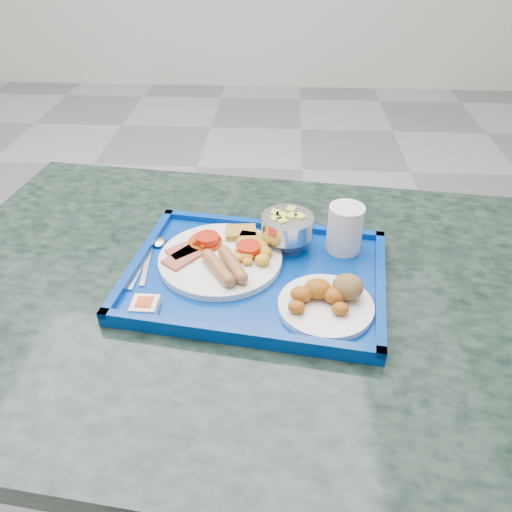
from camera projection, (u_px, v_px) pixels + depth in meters
The scene contains 10 objects.
floor at pixel (147, 308), 2.07m from camera, with size 6.00×6.00×0.00m, color #9D9D9F.
table at pixel (261, 364), 1.03m from camera, with size 1.37×0.99×0.80m.
tray at pixel (256, 276), 0.92m from camera, with size 0.51×0.40×0.03m.
main_plate at pixel (224, 256), 0.94m from camera, with size 0.23×0.23×0.04m.
bread_plate at pixel (328, 299), 0.83m from camera, with size 0.16×0.16×0.05m.
fruit_bowl at pixel (287, 226), 0.96m from camera, with size 0.10×0.10×0.07m.
juice_cup at pixel (345, 227), 0.95m from camera, with size 0.07×0.07×0.09m.
spoon at pixel (156, 248), 0.98m from camera, with size 0.03×0.16×0.01m.
knife at pixel (143, 260), 0.95m from camera, with size 0.01×0.18×0.00m, color #A9A9AB.
jam_packet at pixel (145, 306), 0.83m from camera, with size 0.04×0.04×0.02m.
Camera 1 is at (0.54, -1.52, 1.38)m, focal length 35.00 mm.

